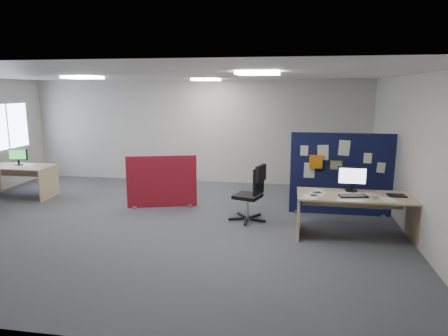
# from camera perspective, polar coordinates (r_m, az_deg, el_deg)

# --- Properties ---
(floor) EXTENTS (9.00, 9.00, 0.00)m
(floor) POSITION_cam_1_polar(r_m,az_deg,el_deg) (7.65, -10.05, -7.67)
(floor) COLOR #4D4F54
(floor) RESTS_ON ground
(ceiling) EXTENTS (9.00, 7.00, 0.02)m
(ceiling) POSITION_cam_1_polar(r_m,az_deg,el_deg) (7.25, -10.78, 12.97)
(ceiling) COLOR white
(ceiling) RESTS_ON wall_back
(wall_back) EXTENTS (9.00, 0.02, 2.70)m
(wall_back) POSITION_cam_1_polar(r_m,az_deg,el_deg) (10.66, -4.01, 5.22)
(wall_back) COLOR silver
(wall_back) RESTS_ON floor
(wall_front) EXTENTS (9.00, 0.02, 2.70)m
(wall_front) POSITION_cam_1_polar(r_m,az_deg,el_deg) (4.28, -26.50, -4.86)
(wall_front) COLOR silver
(wall_front) RESTS_ON floor
(wall_right) EXTENTS (0.02, 7.00, 2.70)m
(wall_right) POSITION_cam_1_polar(r_m,az_deg,el_deg) (7.18, 25.71, 1.27)
(wall_right) COLOR silver
(wall_right) RESTS_ON floor
(window) EXTENTS (0.06, 1.70, 1.30)m
(window) POSITION_cam_1_polar(r_m,az_deg,el_deg) (11.24, -28.65, 5.22)
(window) COLOR white
(window) RESTS_ON wall_left
(ceiling_lights) EXTENTS (4.10, 4.10, 0.04)m
(ceiling_lights) POSITION_cam_1_polar(r_m,az_deg,el_deg) (7.78, -6.68, 12.73)
(ceiling_lights) COLOR white
(ceiling_lights) RESTS_ON ceiling
(navy_divider) EXTENTS (1.97, 0.30, 1.62)m
(navy_divider) POSITION_cam_1_polar(r_m,az_deg,el_deg) (8.14, 16.25, -0.85)
(navy_divider) COLOR #0E1135
(navy_divider) RESTS_ON floor
(main_desk) EXTENTS (1.91, 0.85, 0.73)m
(main_desk) POSITION_cam_1_polar(r_m,az_deg,el_deg) (7.05, 18.19, -4.89)
(main_desk) COLOR tan
(main_desk) RESTS_ON floor
(monitor_main) EXTENTS (0.48, 0.20, 0.42)m
(monitor_main) POSITION_cam_1_polar(r_m,az_deg,el_deg) (7.15, 17.82, -1.34)
(monitor_main) COLOR black
(monitor_main) RESTS_ON main_desk
(keyboard) EXTENTS (0.48, 0.26, 0.02)m
(keyboard) POSITION_cam_1_polar(r_m,az_deg,el_deg) (6.85, 17.97, -3.80)
(keyboard) COLOR black
(keyboard) RESTS_ON main_desk
(mouse) EXTENTS (0.11, 0.08, 0.03)m
(mouse) POSITION_cam_1_polar(r_m,az_deg,el_deg) (6.84, 20.76, -3.97)
(mouse) COLOR #ABACB0
(mouse) RESTS_ON main_desk
(paper_tray) EXTENTS (0.30, 0.24, 0.01)m
(paper_tray) POSITION_cam_1_polar(r_m,az_deg,el_deg) (7.14, 23.46, -3.62)
(paper_tray) COLOR black
(paper_tray) RESTS_ON main_desk
(red_divider) EXTENTS (1.42, 0.45, 1.09)m
(red_divider) POSITION_cam_1_polar(r_m,az_deg,el_deg) (8.47, -8.86, -2.02)
(red_divider) COLOR maroon
(red_divider) RESTS_ON floor
(second_desk) EXTENTS (1.59, 0.80, 0.73)m
(second_desk) POSITION_cam_1_polar(r_m,az_deg,el_deg) (10.35, -27.25, -0.65)
(second_desk) COLOR tan
(second_desk) RESTS_ON floor
(monitor_second) EXTENTS (0.41, 0.19, 0.38)m
(monitor_second) POSITION_cam_1_polar(r_m,az_deg,el_deg) (10.38, -27.33, 1.54)
(monitor_second) COLOR black
(monitor_second) RESTS_ON second_desk
(office_chair) EXTENTS (0.71, 0.68, 1.07)m
(office_chair) POSITION_cam_1_polar(r_m,az_deg,el_deg) (7.45, 4.18, -3.15)
(office_chair) COLOR black
(office_chair) RESTS_ON floor
(desk_papers) EXTENTS (1.43, 0.72, 0.00)m
(desk_papers) POSITION_cam_1_polar(r_m,az_deg,el_deg) (6.83, 15.29, -3.78)
(desk_papers) COLOR white
(desk_papers) RESTS_ON main_desk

